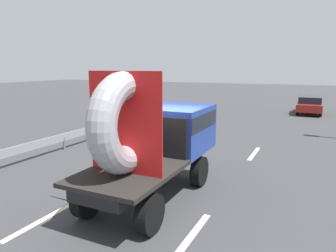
{
  "coord_description": "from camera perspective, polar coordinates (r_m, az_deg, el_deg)",
  "views": [
    {
      "loc": [
        4.19,
        -7.5,
        3.51
      ],
      "look_at": [
        0.34,
        0.47,
        1.82
      ],
      "focal_mm": 33.08,
      "sensor_mm": 36.0,
      "label": 1
    }
  ],
  "objects": [
    {
      "name": "distant_sedan",
      "position": [
        25.95,
        24.68,
        3.65
      ],
      "size": [
        1.74,
        4.07,
        1.33
      ],
      "color": "black",
      "rests_on": "ground_plane"
    },
    {
      "name": "lane_dash_left_near",
      "position": [
        8.29,
        -20.36,
        -14.91
      ],
      "size": [
        0.16,
        2.83,
        0.01
      ],
      "primitive_type": "cube",
      "rotation": [
        0.0,
        0.0,
        1.57
      ],
      "color": "beige",
      "rests_on": "ground_plane"
    },
    {
      "name": "lane_dash_left_far",
      "position": [
        14.25,
        2.05,
        -3.43
      ],
      "size": [
        0.16,
        2.93,
        0.01
      ],
      "primitive_type": "cube",
      "rotation": [
        0.0,
        0.0,
        1.57
      ],
      "color": "beige",
      "rests_on": "ground_plane"
    },
    {
      "name": "guardrail",
      "position": [
        15.18,
        -14.41,
        -0.86
      ],
      "size": [
        0.1,
        12.9,
        0.71
      ],
      "color": "gray",
      "rests_on": "ground_plane"
    },
    {
      "name": "lane_dash_right_near",
      "position": [
        6.72,
        3.37,
        -20.67
      ],
      "size": [
        0.16,
        2.67,
        0.01
      ],
      "primitive_type": "cube",
      "rotation": [
        0.0,
        0.0,
        1.57
      ],
      "color": "beige",
      "rests_on": "ground_plane"
    },
    {
      "name": "lane_dash_right_far",
      "position": [
        13.28,
        15.58,
        -4.9
      ],
      "size": [
        0.16,
        2.07,
        0.01
      ],
      "primitive_type": "cube",
      "rotation": [
        0.0,
        0.0,
        1.57
      ],
      "color": "beige",
      "rests_on": "ground_plane"
    },
    {
      "name": "flatbed_truck",
      "position": [
        8.5,
        -1.81,
        -1.64
      ],
      "size": [
        2.02,
        4.97,
        3.43
      ],
      "color": "black",
      "rests_on": "ground_plane"
    },
    {
      "name": "ground_plane",
      "position": [
        9.28,
        -3.22,
        -11.42
      ],
      "size": [
        120.0,
        120.0,
        0.0
      ],
      "primitive_type": "plane",
      "color": "#38383A"
    }
  ]
}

